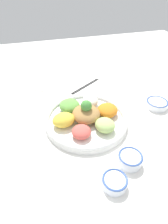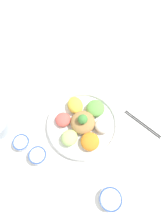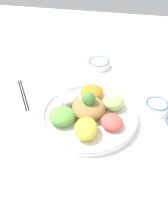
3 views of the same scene
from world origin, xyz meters
The scene contains 7 objects.
ground_plane centered at (0.00, 0.00, 0.00)m, with size 2.40×2.40×0.00m, color white.
salad_platter centered at (-0.01, -0.01, 0.03)m, with size 0.38×0.38×0.12m.
sauce_bowl_red centered at (0.25, 0.08, 0.02)m, with size 0.09×0.09×0.04m.
rice_bowl_blue centered at (0.31, -0.01, 0.02)m, with size 0.08×0.08×0.04m.
sauce_bowl_dark centered at (-0.03, 0.37, 0.02)m, with size 0.11×0.11×0.04m.
chopsticks_pair_near centered at (-0.32, 0.07, 0.00)m, with size 0.14×0.20×0.01m.
serving_spoon_main centered at (-0.33, -0.17, 0.00)m, with size 0.09×0.12×0.01m.
Camera 1 is at (0.60, -0.19, 0.59)m, focal length 30.00 mm.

